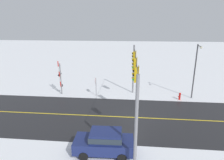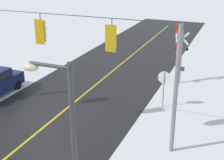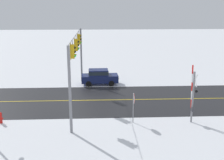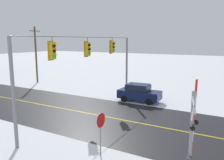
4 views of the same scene
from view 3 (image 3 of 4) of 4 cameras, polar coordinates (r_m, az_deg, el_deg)
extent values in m
plane|color=white|center=(27.36, -6.78, -4.08)|extent=(160.00, 160.00, 0.00)
cube|color=black|center=(28.43, -18.96, -4.06)|extent=(9.00, 80.00, 0.01)
cube|color=gold|center=(28.43, -18.96, -4.05)|extent=(0.14, 72.00, 0.01)
cylinder|color=gray|center=(19.78, -8.39, -2.12)|extent=(0.20, 0.20, 6.20)
cylinder|color=gray|center=(33.38, -6.14, 4.87)|extent=(0.20, 0.20, 6.20)
cylinder|color=#38383D|center=(26.04, -7.20, 8.95)|extent=(14.00, 0.04, 0.04)
cylinder|color=#38383D|center=(22.21, -7.92, 7.48)|extent=(0.04, 0.04, 0.35)
cube|color=#C6990F|center=(22.31, -7.86, 5.66)|extent=(0.34, 0.28, 1.08)
cube|color=#C6990F|center=(22.33, -8.27, 5.65)|extent=(0.52, 0.03, 1.26)
sphere|color=black|center=(22.25, -7.50, 6.48)|extent=(0.24, 0.24, 0.24)
cube|color=#C6990F|center=(22.23, -7.33, 6.70)|extent=(0.26, 0.16, 0.03)
sphere|color=black|center=(22.30, -7.47, 5.66)|extent=(0.24, 0.24, 0.24)
cube|color=#C6990F|center=(22.28, -7.30, 5.88)|extent=(0.26, 0.16, 0.03)
sphere|color=green|center=(22.35, -7.44, 4.85)|extent=(0.24, 0.24, 0.24)
cube|color=#C6990F|center=(22.33, -7.27, 5.07)|extent=(0.26, 0.16, 0.03)
cylinder|color=#38383D|center=(26.03, -7.19, 8.53)|extent=(0.04, 0.04, 0.38)
cube|color=#C6990F|center=(26.12, -7.14, 6.94)|extent=(0.34, 0.28, 1.08)
cube|color=#C6990F|center=(26.13, -7.49, 6.93)|extent=(0.52, 0.03, 1.26)
sphere|color=black|center=(26.07, -6.83, 7.64)|extent=(0.24, 0.24, 0.24)
cube|color=#C6990F|center=(26.05, -6.68, 7.83)|extent=(0.26, 0.16, 0.03)
sphere|color=black|center=(26.11, -6.81, 6.95)|extent=(0.24, 0.24, 0.24)
cube|color=#C6990F|center=(26.09, -6.66, 7.13)|extent=(0.26, 0.16, 0.03)
sphere|color=green|center=(26.16, -6.78, 6.25)|extent=(0.24, 0.24, 0.24)
cube|color=#C6990F|center=(26.14, -6.64, 6.44)|extent=(0.26, 0.16, 0.03)
cylinder|color=#38383D|center=(29.92, -6.63, 9.40)|extent=(0.04, 0.04, 0.32)
cube|color=#C6990F|center=(29.99, -6.59, 8.07)|extent=(0.34, 0.28, 1.08)
cube|color=#C6990F|center=(30.01, -6.90, 8.06)|extent=(0.52, 0.03, 1.26)
sphere|color=black|center=(29.95, -6.32, 8.68)|extent=(0.24, 0.24, 0.24)
cube|color=#C6990F|center=(29.94, -6.19, 8.84)|extent=(0.26, 0.16, 0.03)
sphere|color=black|center=(29.98, -6.31, 8.07)|extent=(0.24, 0.24, 0.24)
cube|color=#C6990F|center=(29.97, -6.18, 8.24)|extent=(0.26, 0.16, 0.03)
sphere|color=green|center=(30.02, -6.29, 7.47)|extent=(0.24, 0.24, 0.24)
cube|color=#C6990F|center=(30.01, -6.16, 7.63)|extent=(0.26, 0.16, 0.03)
cylinder|color=gray|center=(21.93, 4.25, -5.66)|extent=(0.07, 0.07, 2.30)
cylinder|color=#B71414|center=(21.67, 4.39, -3.68)|extent=(0.76, 0.03, 0.76)
cylinder|color=white|center=(21.67, 4.34, -3.68)|extent=(0.80, 0.02, 0.80)
cylinder|color=gray|center=(22.51, 15.81, -3.37)|extent=(0.14, 0.14, 4.00)
cube|color=white|center=(22.15, 16.19, 0.08)|extent=(0.98, 0.04, 0.98)
cube|color=white|center=(22.15, 16.19, 0.08)|extent=(0.98, 0.04, 0.98)
cube|color=#38383D|center=(22.35, 16.02, -1.90)|extent=(0.80, 0.06, 0.08)
sphere|color=black|center=(22.03, 16.47, -2.18)|extent=(0.22, 0.22, 0.22)
sphere|color=black|center=(22.72, 15.86, -1.62)|extent=(0.22, 0.22, 0.22)
cube|color=red|center=(22.88, 15.55, -4.56)|extent=(0.17, 0.08, 0.67)
cube|color=white|center=(22.74, 15.61, -2.94)|extent=(0.17, 0.08, 0.67)
cube|color=red|center=(22.62, 15.67, -1.29)|extent=(0.17, 0.08, 0.67)
cube|color=white|center=(22.52, 15.73, 0.37)|extent=(0.17, 0.08, 0.67)
cube|color=red|center=(22.43, 15.79, 2.04)|extent=(0.17, 0.08, 0.67)
cube|color=#38383D|center=(22.64, 15.80, -5.67)|extent=(0.28, 0.20, 0.28)
cube|color=navy|center=(32.42, -2.45, 0.35)|extent=(1.89, 4.15, 0.80)
cube|color=navy|center=(32.25, -2.73, 1.54)|extent=(1.56, 2.18, 0.64)
cube|color=#232D38|center=(32.25, -2.73, 1.54)|extent=(1.60, 2.26, 0.40)
sphere|color=#EFEACC|center=(33.10, 1.10, 0.75)|extent=(0.16, 0.16, 0.16)
sphere|color=#EFEACC|center=(31.99, 1.30, 0.25)|extent=(0.16, 0.16, 0.16)
cylinder|color=black|center=(33.36, -0.31, 0.07)|extent=(0.24, 0.65, 0.64)
cylinder|color=black|center=(31.82, -0.10, -0.66)|extent=(0.24, 0.65, 0.64)
cylinder|color=black|center=(33.28, -4.68, -0.02)|extent=(0.24, 0.65, 0.64)
cylinder|color=black|center=(31.73, -4.68, -0.76)|extent=(0.24, 0.65, 0.64)
cylinder|color=red|center=(23.63, -21.29, -7.22)|extent=(0.22, 0.22, 0.70)
sphere|color=red|center=(23.49, -21.39, -6.29)|extent=(0.24, 0.24, 0.24)
cylinder|color=red|center=(23.58, -20.98, -7.15)|extent=(0.09, 0.10, 0.09)
camera|label=1|loc=(42.88, -4.98, 14.79)|focal=30.97mm
camera|label=2|loc=(22.33, -45.83, 10.16)|focal=50.03mm
camera|label=4|loc=(14.19, 35.17, 0.74)|focal=37.14mm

